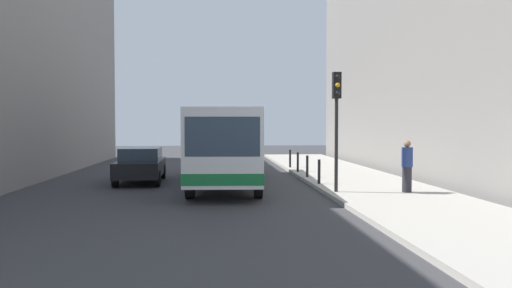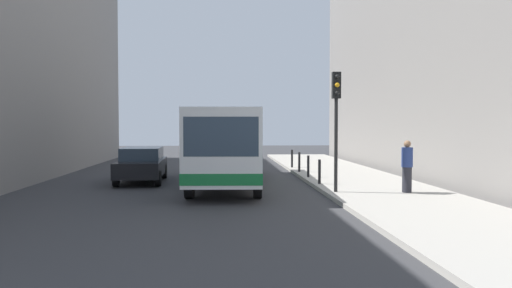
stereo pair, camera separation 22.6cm
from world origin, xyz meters
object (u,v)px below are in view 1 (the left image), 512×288
object	(u,v)px
car_beside_bus	(141,164)
pedestrian_near_signal	(407,166)
bus	(227,142)
bollard_mid	(307,166)
traffic_light	(337,109)
bollard_farthest	(290,158)
bollard_far	(298,162)
bollard_near	(319,172)

from	to	relation	value
car_beside_bus	pedestrian_near_signal	distance (m)	10.92
pedestrian_near_signal	car_beside_bus	bearing A→B (deg)	81.10
bus	bollard_mid	distance (m)	3.89
traffic_light	bollard_farthest	bearing A→B (deg)	90.58
bollard_farthest	pedestrian_near_signal	xyz separation A→B (m)	(2.49, -10.23, 0.41)
bollard_far	bollard_farthest	size ratio (longest dim) A/B	1.00
bollard_mid	bollard_farthest	world-z (taller)	same
traffic_light	bus	bearing A→B (deg)	134.16
bollard_mid	bollard_far	size ratio (longest dim) A/B	1.00
bus	bollard_farthest	xyz separation A→B (m)	(3.55, 6.19, -1.10)
pedestrian_near_signal	bollard_far	bearing A→B (deg)	36.50
bus	bollard_farthest	size ratio (longest dim) A/B	11.72
bus	car_beside_bus	size ratio (longest dim) A/B	2.50
car_beside_bus	bollard_mid	bearing A→B (deg)	179.49
traffic_light	bollard_mid	distance (m)	5.44
bollard_mid	bollard_farthest	xyz separation A→B (m)	(0.00, 5.05, 0.00)
bollard_farthest	traffic_light	bearing A→B (deg)	-89.42
traffic_light	pedestrian_near_signal	distance (m)	3.11
traffic_light	bollard_far	distance (m)	7.79
bus	pedestrian_near_signal	size ratio (longest dim) A/B	6.27
traffic_light	pedestrian_near_signal	xyz separation A→B (m)	(2.39, -0.28, -1.97)
bus	pedestrian_near_signal	distance (m)	7.30
car_beside_bus	traffic_light	distance (m)	8.98
car_beside_bus	bollard_near	bearing A→B (deg)	160.03
traffic_light	pedestrian_near_signal	world-z (taller)	traffic_light
traffic_light	pedestrian_near_signal	size ratio (longest dim) A/B	2.31
bollard_farthest	bollard_far	bearing A→B (deg)	-90.00
bollard_farthest	bollard_near	bearing A→B (deg)	-90.00
bollard_near	bollard_farthest	world-z (taller)	same
bollard_mid	pedestrian_near_signal	size ratio (longest dim) A/B	0.54
bus	bollard_near	bearing A→B (deg)	161.50
car_beside_bus	bollard_far	xyz separation A→B (m)	(7.19, 2.67, -0.16)
bus	bollard_far	distance (m)	5.22
bollard_far	bollard_near	bearing A→B (deg)	-90.00
car_beside_bus	bollard_far	bearing A→B (deg)	-161.30
bollard_near	bollard_far	size ratio (longest dim) A/B	1.00
car_beside_bus	bollard_near	size ratio (longest dim) A/B	4.68
pedestrian_near_signal	bollard_near	bearing A→B (deg)	61.75
bus	traffic_light	bearing A→B (deg)	137.02
bollard_near	bollard_farthest	xyz separation A→B (m)	(0.00, 7.57, 0.00)
bollard_near	traffic_light	bearing A→B (deg)	-87.58
traffic_light	bollard_mid	size ratio (longest dim) A/B	4.32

